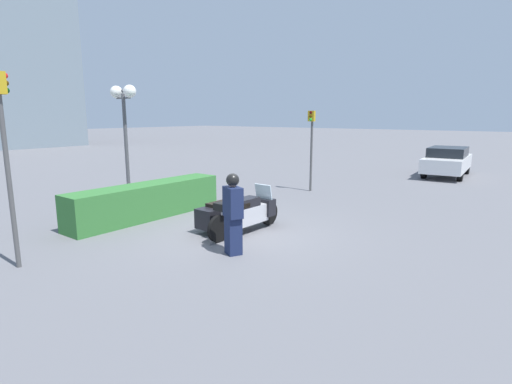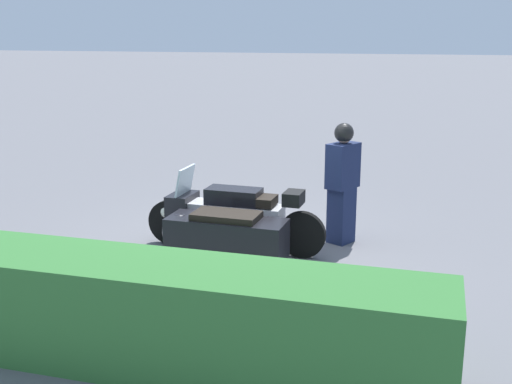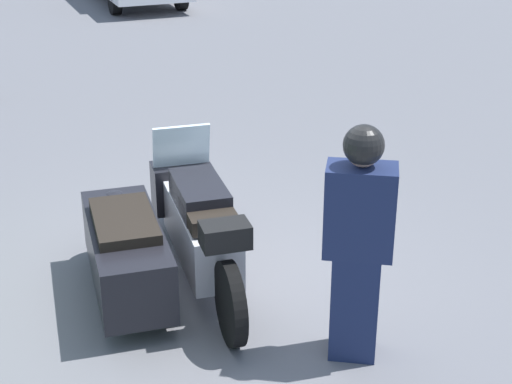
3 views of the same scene
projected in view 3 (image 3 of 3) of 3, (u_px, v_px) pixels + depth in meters
The scene contains 3 objects.
ground_plane at pixel (192, 291), 6.55m from camera, with size 160.00×160.00×0.00m, color slate.
police_motorcycle at pixel (159, 233), 6.50m from camera, with size 2.60×1.23×1.16m.
officer_rider at pixel (358, 239), 5.38m from camera, with size 0.47×0.56×1.75m.
Camera 3 is at (-5.56, 1.24, 3.37)m, focal length 55.00 mm.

